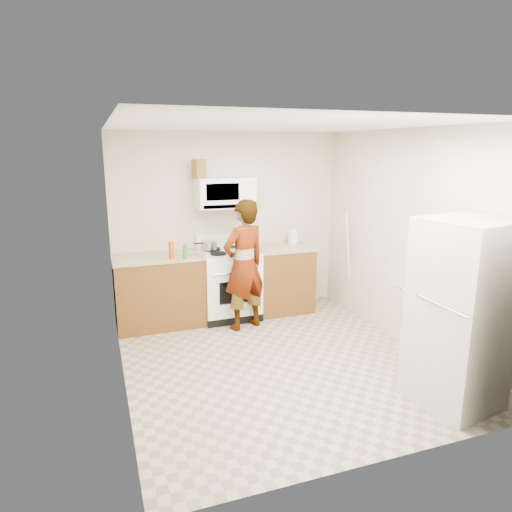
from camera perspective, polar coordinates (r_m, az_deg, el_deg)
name	(u,v)px	position (r m, az deg, el deg)	size (l,w,h in m)	color
floor	(276,361)	(5.15, 2.50, -12.94)	(3.60, 3.60, 0.00)	gray
back_wall	(229,224)	(6.40, -3.42, 4.06)	(3.20, 0.02, 2.50)	beige
right_wall	(405,240)	(5.52, 18.12, 1.92)	(0.02, 3.60, 2.50)	beige
cabinet_left	(159,292)	(6.09, -11.97, -4.44)	(1.12, 0.62, 0.90)	brown
counter_left	(158,257)	(5.97, -12.19, -0.16)	(1.14, 0.64, 0.04)	tan
cabinet_right	(281,280)	(6.52, 3.17, -2.97)	(0.80, 0.62, 0.90)	brown
counter_right	(282,248)	(6.40, 3.23, 1.04)	(0.82, 0.64, 0.04)	tan
gas_range	(229,283)	(6.25, -3.41, -3.35)	(0.76, 0.65, 1.13)	white
microwave	(225,193)	(6.14, -3.91, 7.90)	(0.76, 0.38, 0.40)	white
person	(244,265)	(5.77, -1.50, -1.16)	(0.61, 0.40, 1.67)	tan
fridge	(461,314)	(4.46, 24.23, -6.62)	(0.70, 0.70, 1.70)	silver
kettle	(294,238)	(6.56, 4.71, 2.29)	(0.15, 0.15, 0.18)	silver
jug	(199,169)	(6.00, -7.17, 10.76)	(0.14, 0.14, 0.24)	brown
saucepan	(210,245)	(6.16, -5.83, 1.36)	(0.20, 0.20, 0.11)	#AFAFB3
tray	(239,251)	(6.03, -2.14, 0.63)	(0.25, 0.16, 0.05)	white
bottle_spray	(171,250)	(5.74, -10.54, 0.72)	(0.07, 0.07, 0.23)	red
bottle_hot_sauce	(186,251)	(5.82, -8.78, 0.66)	(0.05, 0.05, 0.17)	#D45F17
bottle_green_cap	(185,252)	(5.72, -8.87, 0.45)	(0.05, 0.05, 0.17)	#188518
pot_lid	(197,254)	(5.97, -7.34, 0.29)	(0.26, 0.26, 0.01)	white
broom	(349,262)	(6.55, 11.52, -0.70)	(0.03, 0.03, 1.44)	silver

